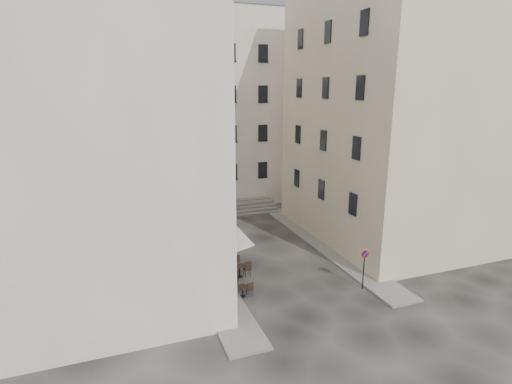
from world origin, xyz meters
name	(u,v)px	position (x,y,z in m)	size (l,w,h in m)	color
ground	(283,271)	(0.00, 0.00, 0.00)	(90.00, 90.00, 0.00)	black
sidewalk_left	(198,256)	(-4.50, 4.00, 0.06)	(2.00, 22.00, 0.12)	slate
sidewalk_right	(323,244)	(4.50, 3.00, 0.06)	(2.00, 18.00, 0.12)	slate
building_left	(84,101)	(-10.50, 3.00, 10.31)	(12.20, 16.20, 20.60)	#BDB3A2
building_right	(397,112)	(10.50, 3.50, 9.31)	(12.20, 14.20, 18.60)	#B9AC89
building_back	(197,106)	(-1.00, 19.00, 9.31)	(18.20, 10.20, 18.60)	#BDB3A2
cafe_storefront	(210,246)	(-4.32, 1.00, 1.88)	(1.74, 7.30, 3.50)	#420E09
stone_steps	(227,209)	(0.00, 12.57, 0.40)	(9.00, 3.15, 0.80)	#605E5B
bollard_near	(237,278)	(-3.25, -1.00, 0.53)	(0.12, 0.12, 0.98)	black
bollard_mid	(221,255)	(-3.25, 2.50, 0.53)	(0.12, 0.12, 0.98)	black
bollard_far	(209,237)	(-3.25, 6.00, 0.53)	(0.12, 0.12, 0.98)	black
no_parking_sign	(364,261)	(3.30, -3.64, 1.69)	(0.55, 0.10, 2.39)	black
bistro_table_a	(242,290)	(-3.35, -2.18, 0.41)	(1.15, 0.54, 0.81)	black
bistro_table_b	(239,270)	(-2.80, 0.09, 0.50)	(1.39, 0.65, 0.97)	black
bistro_table_c	(230,261)	(-2.94, 1.60, 0.42)	(1.17, 0.55, 0.82)	black
bistro_table_d	(227,253)	(-2.78, 2.86, 0.44)	(1.22, 0.57, 0.86)	black
bistro_table_e	(215,243)	(-3.10, 4.70, 0.50)	(1.39, 0.65, 0.98)	black
pedestrian	(222,246)	(-2.97, 3.44, 0.78)	(0.57, 0.38, 1.57)	black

